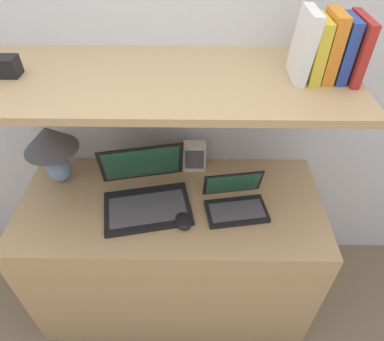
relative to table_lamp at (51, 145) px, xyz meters
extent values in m
cube|color=silver|center=(0.53, 0.23, 0.21)|extent=(6.00, 0.05, 2.40)
cube|color=tan|center=(0.53, -0.14, -0.60)|extent=(1.36, 0.61, 0.78)
cube|color=silver|center=(0.53, 0.18, -0.33)|extent=(1.36, 0.04, 1.33)
cube|color=tan|center=(0.53, -0.07, 0.35)|extent=(1.36, 0.55, 0.03)
ellipsoid|color=#7593B2|center=(0.00, 0.00, -0.14)|extent=(0.11, 0.11, 0.14)
cylinder|color=tan|center=(0.00, 0.00, -0.05)|extent=(0.02, 0.02, 0.05)
cone|color=#4C4C51|center=(0.00, 0.00, 0.04)|extent=(0.24, 0.24, 0.12)
cube|color=black|center=(0.43, -0.19, -0.20)|extent=(0.42, 0.32, 0.02)
cube|color=#47474C|center=(0.43, -0.20, -0.19)|extent=(0.36, 0.24, 0.00)
cube|color=black|center=(0.40, -0.03, -0.08)|extent=(0.38, 0.15, 0.23)
cube|color=#235138|center=(0.40, -0.03, -0.08)|extent=(0.34, 0.13, 0.20)
cube|color=black|center=(0.82, -0.20, -0.20)|extent=(0.28, 0.19, 0.02)
cube|color=#47474C|center=(0.82, -0.21, -0.19)|extent=(0.24, 0.14, 0.00)
cube|color=black|center=(0.81, -0.11, -0.12)|extent=(0.26, 0.08, 0.14)
cube|color=#235138|center=(0.81, -0.11, -0.12)|extent=(0.24, 0.07, 0.12)
ellipsoid|color=black|center=(0.59, -0.27, -0.19)|extent=(0.09, 0.11, 0.03)
cube|color=white|center=(0.64, 0.09, -0.13)|extent=(0.11, 0.05, 0.16)
cube|color=#59595B|center=(0.64, 0.06, -0.13)|extent=(0.09, 0.00, 0.11)
cube|color=#A82823|center=(1.17, -0.07, 0.47)|extent=(0.03, 0.18, 0.21)
cube|color=#284293|center=(1.13, -0.07, 0.47)|extent=(0.03, 0.14, 0.21)
cube|color=orange|center=(1.08, -0.07, 0.47)|extent=(0.04, 0.14, 0.22)
cube|color=gold|center=(1.04, -0.07, 0.47)|extent=(0.04, 0.14, 0.20)
cube|color=silver|center=(0.99, -0.07, 0.48)|extent=(0.05, 0.15, 0.23)
cube|color=black|center=(-0.02, -0.07, 0.40)|extent=(0.08, 0.07, 0.07)
camera|label=1|loc=(0.64, -1.19, 0.92)|focal=32.00mm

